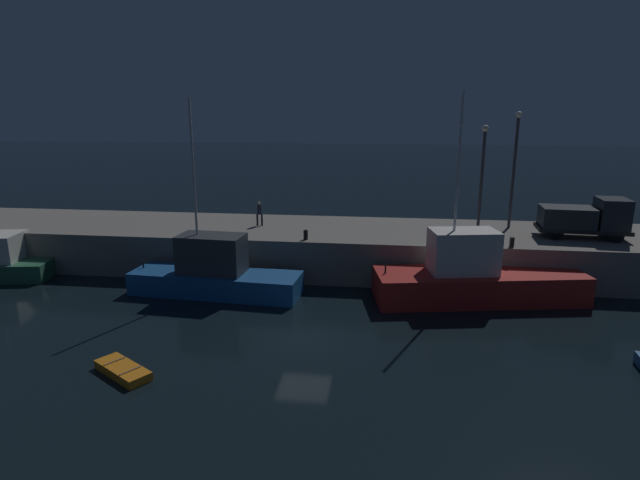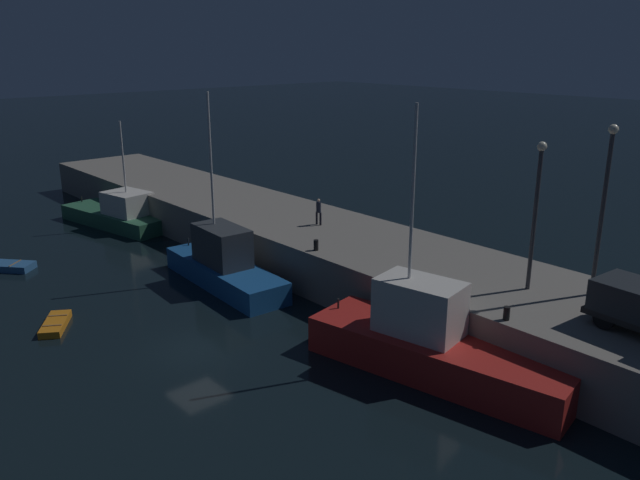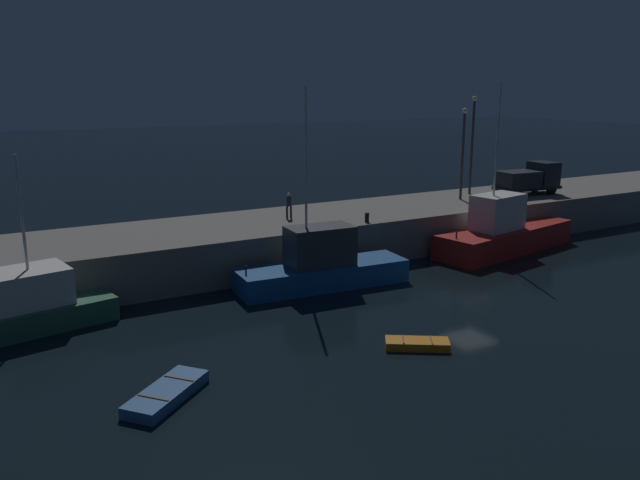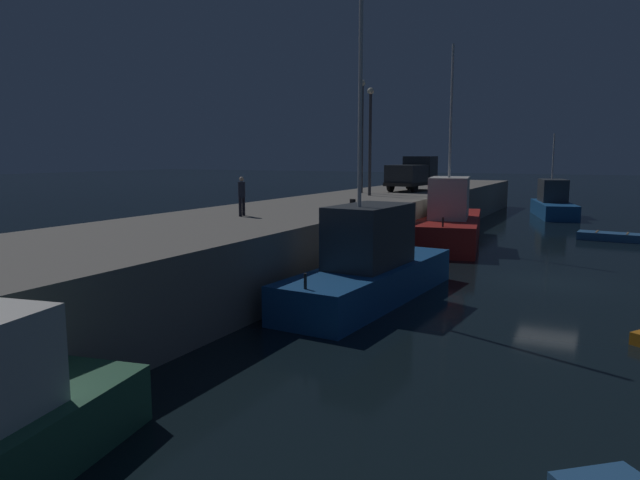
{
  "view_description": "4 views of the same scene",
  "coord_description": "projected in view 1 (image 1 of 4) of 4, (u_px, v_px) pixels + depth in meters",
  "views": [
    {
      "loc": [
        3.66,
        -22.18,
        10.62
      ],
      "look_at": [
        -0.45,
        9.66,
        2.57
      ],
      "focal_mm": 28.55,
      "sensor_mm": 36.0,
      "label": 1
    },
    {
      "loc": [
        24.64,
        -13.94,
        14.07
      ],
      "look_at": [
        -3.56,
        11.13,
        2.39
      ],
      "focal_mm": 35.76,
      "sensor_mm": 36.0,
      "label": 2
    },
    {
      "loc": [
        -23.76,
        -25.26,
        11.48
      ],
      "look_at": [
        -5.56,
        7.37,
        2.39
      ],
      "focal_mm": 35.59,
      "sensor_mm": 36.0,
      "label": 3
    },
    {
      "loc": [
        -26.6,
        -2.31,
        5.45
      ],
      "look_at": [
        -4.28,
        8.98,
        1.84
      ],
      "focal_mm": 32.8,
      "sensor_mm": 36.0,
      "label": 4
    }
  ],
  "objects": [
    {
      "name": "bollard_west",
      "position": [
        306.0,
        235.0,
        32.22
      ],
      "size": [
        0.28,
        0.28,
        0.62
      ],
      "primitive_type": "cylinder",
      "color": "black",
      "rests_on": "pier_quay"
    },
    {
      "name": "lamp_post_east",
      "position": [
        515.0,
        161.0,
        34.54
      ],
      "size": [
        0.44,
        0.44,
        7.92
      ],
      "color": "#38383D",
      "rests_on": "pier_quay"
    },
    {
      "name": "bollard_central",
      "position": [
        512.0,
        242.0,
        30.43
      ],
      "size": [
        0.28,
        0.28,
        0.6
      ],
      "primitive_type": "cylinder",
      "color": "black",
      "rests_on": "pier_quay"
    },
    {
      "name": "fishing_boat_white",
      "position": [
        475.0,
        278.0,
        29.41
      ],
      "size": [
        12.36,
        5.62,
        11.76
      ],
      "color": "red",
      "rests_on": "ground"
    },
    {
      "name": "pier_quay",
      "position": [
        331.0,
        247.0,
        35.84
      ],
      "size": [
        77.56,
        8.43,
        2.8
      ],
      "color": "gray",
      "rests_on": "ground"
    },
    {
      "name": "utility_truck",
      "position": [
        586.0,
        218.0,
        32.44
      ],
      "size": [
        5.62,
        2.68,
        2.61
      ],
      "color": "black",
      "rests_on": "pier_quay"
    },
    {
      "name": "fishing_boat_blue",
      "position": [
        215.0,
        273.0,
        30.43
      ],
      "size": [
        10.38,
        3.45,
        11.46
      ],
      "color": "#195193",
      "rests_on": "ground"
    },
    {
      "name": "ground_plane",
      "position": [
        304.0,
        341.0,
        24.38
      ],
      "size": [
        320.0,
        320.0,
        0.0
      ],
      "primitive_type": "plane",
      "color": "black"
    },
    {
      "name": "lamp_post_west",
      "position": [
        482.0,
        170.0,
        33.41
      ],
      "size": [
        0.44,
        0.44,
        7.07
      ],
      "color": "#38383D",
      "rests_on": "pier_quay"
    },
    {
      "name": "dockworker",
      "position": [
        259.0,
        212.0,
        36.04
      ],
      "size": [
        0.46,
        0.36,
        1.73
      ],
      "color": "black",
      "rests_on": "pier_quay"
    },
    {
      "name": "dinghy_orange_near",
      "position": [
        123.0,
        370.0,
        21.2
      ],
      "size": [
        2.96,
        2.42,
        0.41
      ],
      "color": "orange",
      "rests_on": "ground"
    }
  ]
}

